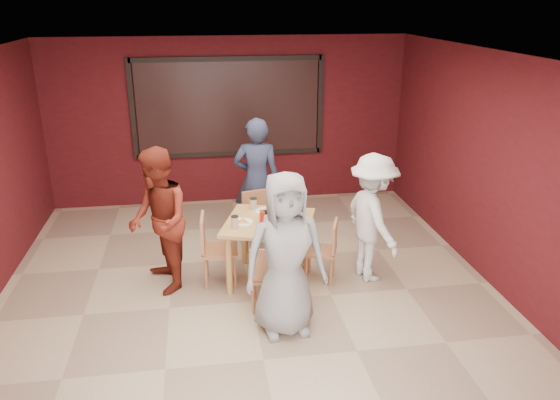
{
  "coord_description": "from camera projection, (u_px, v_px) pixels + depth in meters",
  "views": [
    {
      "loc": [
        -0.52,
        -5.61,
        3.39
      ],
      "look_at": [
        0.41,
        0.48,
        1.08
      ],
      "focal_mm": 35.0,
      "sensor_mm": 36.0,
      "label": 1
    }
  ],
  "objects": [
    {
      "name": "dining_table",
      "position": [
        269.0,
        229.0,
        6.69
      ],
      "size": [
        1.3,
        1.3,
        0.97
      ],
      "color": "tan",
      "rests_on": "floor"
    },
    {
      "name": "chair_left",
      "position": [
        213.0,
        246.0,
        6.7
      ],
      "size": [
        0.46,
        0.46,
        0.9
      ],
      "color": "#A86841",
      "rests_on": "floor"
    },
    {
      "name": "chair_back",
      "position": [
        261.0,
        220.0,
        7.47
      ],
      "size": [
        0.53,
        0.53,
        0.91
      ],
      "color": "#A86841",
      "rests_on": "floor"
    },
    {
      "name": "chair_right",
      "position": [
        326.0,
        247.0,
        6.8
      ],
      "size": [
        0.49,
        0.49,
        0.79
      ],
      "color": "#A86841",
      "rests_on": "floor"
    },
    {
      "name": "chair_front",
      "position": [
        268.0,
        274.0,
        6.12
      ],
      "size": [
        0.45,
        0.45,
        0.82
      ],
      "color": "#A86841",
      "rests_on": "floor"
    },
    {
      "name": "diner_front",
      "position": [
        285.0,
        255.0,
        5.61
      ],
      "size": [
        0.92,
        0.64,
        1.78
      ],
      "primitive_type": "imported",
      "rotation": [
        0.0,
        0.0,
        0.09
      ],
      "color": "gray",
      "rests_on": "floor"
    },
    {
      "name": "window_blinds",
      "position": [
        229.0,
        108.0,
        9.07
      ],
      "size": [
        3.0,
        0.02,
        1.5
      ],
      "primitive_type": "cube",
      "color": "black"
    },
    {
      "name": "diner_left",
      "position": [
        159.0,
        221.0,
        6.47
      ],
      "size": [
        0.86,
        1.0,
        1.77
      ],
      "primitive_type": "imported",
      "rotation": [
        0.0,
        0.0,
        -1.32
      ],
      "color": "maroon",
      "rests_on": "floor"
    },
    {
      "name": "diner_back",
      "position": [
        257.0,
        181.0,
        7.79
      ],
      "size": [
        0.72,
        0.53,
        1.83
      ],
      "primitive_type": "imported",
      "rotation": [
        0.0,
        0.0,
        3.0
      ],
      "color": "#2A314C",
      "rests_on": "floor"
    },
    {
      "name": "floor",
      "position": [
        252.0,
        301.0,
        6.45
      ],
      "size": [
        7.0,
        7.0,
        0.0
      ],
      "primitive_type": "plane",
      "color": "tan",
      "rests_on": "ground"
    },
    {
      "name": "diner_right",
      "position": [
        372.0,
        218.0,
        6.74
      ],
      "size": [
        0.8,
        1.15,
        1.63
      ],
      "primitive_type": "imported",
      "rotation": [
        0.0,
        0.0,
        1.77
      ],
      "color": "silver",
      "rests_on": "floor"
    }
  ]
}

